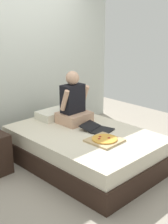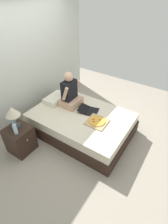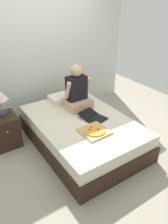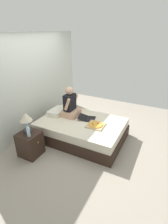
% 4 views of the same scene
% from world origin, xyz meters
% --- Properties ---
extents(ground_plane, '(5.82, 5.82, 0.00)m').
position_xyz_m(ground_plane, '(0.00, 0.00, 0.00)').
color(ground_plane, '#9E9384').
extents(wall_back, '(3.82, 0.12, 2.50)m').
position_xyz_m(wall_back, '(0.00, 1.41, 1.25)').
color(wall_back, silver).
rests_on(wall_back, ground).
extents(bed, '(1.43, 2.11, 0.48)m').
position_xyz_m(bed, '(0.00, 0.00, 0.24)').
color(bed, black).
rests_on(bed, ground).
extents(pillow, '(0.52, 0.34, 0.12)m').
position_xyz_m(pillow, '(0.10, 0.77, 0.54)').
color(pillow, silver).
rests_on(pillow, bed).
extents(person_seated, '(0.47, 0.40, 0.78)m').
position_xyz_m(person_seated, '(0.17, 0.40, 0.77)').
color(person_seated, tan).
rests_on(person_seated, bed).
extents(laptop, '(0.40, 0.48, 0.07)m').
position_xyz_m(laptop, '(0.18, -0.10, 0.50)').
color(laptop, black).
rests_on(laptop, bed).
extents(pizza_box, '(0.41, 0.41, 0.05)m').
position_xyz_m(pizza_box, '(-0.04, -0.41, 0.50)').
color(pizza_box, tan).
rests_on(pizza_box, bed).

